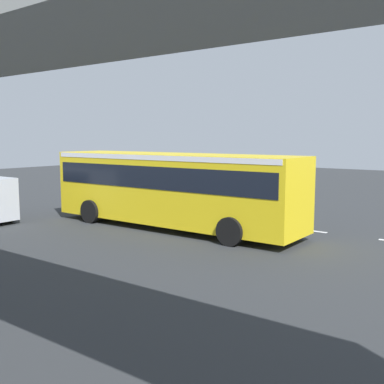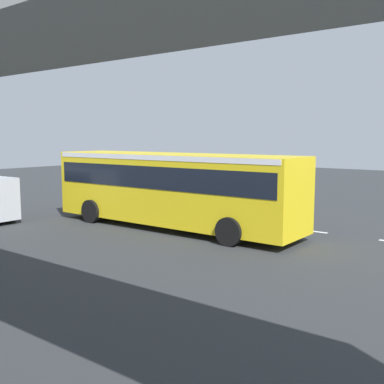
{
  "view_description": "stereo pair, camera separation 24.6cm",
  "coord_description": "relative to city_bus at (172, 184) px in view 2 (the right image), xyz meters",
  "views": [
    {
      "loc": [
        -11.4,
        15.21,
        3.85
      ],
      "look_at": [
        -0.32,
        0.26,
        1.6
      ],
      "focal_mm": 42.79,
      "sensor_mm": 36.0,
      "label": 1
    },
    {
      "loc": [
        -11.6,
        15.06,
        3.85
      ],
      "look_at": [
        -0.32,
        0.26,
        1.6
      ],
      "focal_mm": 42.79,
      "sensor_mm": 36.0,
      "label": 2
    }
  ],
  "objects": [
    {
      "name": "ground",
      "position": [
        -0.66,
        -0.36,
        -1.88
      ],
      "size": [
        80.0,
        80.0,
        0.0
      ],
      "primitive_type": "plane",
      "color": "#2D3033"
    },
    {
      "name": "city_bus",
      "position": [
        0.0,
        0.0,
        0.0
      ],
      "size": [
        11.54,
        2.85,
        3.15
      ],
      "color": "yellow",
      "rests_on": "ground"
    },
    {
      "name": "pedestrian",
      "position": [
        2.02,
        -4.84,
        -1.0
      ],
      "size": [
        0.38,
        0.38,
        1.79
      ],
      "color": "#2D2D38",
      "rests_on": "ground"
    },
    {
      "name": "lane_dash_left",
      "position": [
        -4.66,
        -2.96,
        -1.88
      ],
      "size": [
        2.0,
        0.2,
        0.01
      ],
      "primitive_type": "cube",
      "color": "silver",
      "rests_on": "ground"
    },
    {
      "name": "lane_dash_centre",
      "position": [
        -0.66,
        -2.96,
        -1.88
      ],
      "size": [
        2.0,
        0.2,
        0.01
      ],
      "primitive_type": "cube",
      "color": "silver",
      "rests_on": "ground"
    },
    {
      "name": "lane_dash_right",
      "position": [
        3.34,
        -2.96,
        -1.88
      ],
      "size": [
        2.0,
        0.2,
        0.01
      ],
      "primitive_type": "cube",
      "color": "silver",
      "rests_on": "ground"
    },
    {
      "name": "lane_dash_rightmost",
      "position": [
        7.34,
        -2.96,
        -1.88
      ],
      "size": [
        2.0,
        0.2,
        0.01
      ],
      "primitive_type": "cube",
      "color": "silver",
      "rests_on": "ground"
    }
  ]
}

